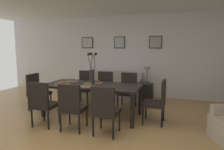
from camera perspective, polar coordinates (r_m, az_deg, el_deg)
ground_plane at (r=3.93m, az=-8.93°, el=-16.02°), size 9.00×9.00×0.00m
back_wall_panel at (r=6.65m, az=3.79°, el=5.46°), size 9.00×0.10×2.60m
dining_table at (r=4.61m, az=-5.72°, el=-3.54°), size 2.20×0.97×0.74m
dining_chair_near_left at (r=4.23m, az=-19.19°, el=-7.27°), size 0.45×0.45×0.92m
dining_chair_near_right at (r=5.72m, az=-7.78°, el=-2.97°), size 0.45×0.45×0.92m
dining_chair_far_left at (r=3.86m, az=-11.40°, el=-8.39°), size 0.47×0.47×0.92m
dining_chair_far_right at (r=5.43m, az=-2.26°, el=-3.48°), size 0.45×0.45×0.92m
dining_chair_mid_left at (r=3.60m, az=-1.98°, el=-9.46°), size 0.44×0.44×0.92m
dining_chair_mid_right at (r=5.24m, az=4.55°, el=-3.93°), size 0.45×0.45×0.92m
dining_chair_head_west at (r=5.42m, az=-20.70°, el=-4.03°), size 0.44×0.44×0.92m
dining_chair_head_east at (r=4.25m, az=12.95°, el=-6.93°), size 0.45×0.45×0.92m
centerpiece_vase at (r=4.55m, az=-5.76°, el=0.78°), size 0.21×0.23×0.73m
placemat_near_left at (r=4.72m, az=-14.17°, el=-2.62°), size 0.32×0.32×0.01m
bowl_near_left at (r=4.71m, az=-14.18°, el=-2.17°), size 0.17×0.17×0.07m
placemat_near_right at (r=5.08m, az=-11.54°, el=-1.78°), size 0.32×0.32×0.01m
bowl_near_right at (r=5.07m, az=-11.56°, el=-1.37°), size 0.17×0.17×0.07m
placemat_far_left at (r=4.40m, az=-6.88°, el=-3.18°), size 0.32×0.32×0.01m
bowl_far_left at (r=4.39m, az=-6.89°, el=-2.70°), size 0.17×0.17×0.07m
placemat_far_right at (r=4.79m, az=-4.67°, el=-2.23°), size 0.32×0.32×0.01m
bowl_far_right at (r=4.78m, az=-4.68°, el=-1.80°), size 0.17×0.17×0.07m
sofa at (r=6.33m, az=-0.21°, el=-3.96°), size 1.87×0.84×0.80m
side_table at (r=6.00m, az=9.89°, el=-4.96°), size 0.36×0.36×0.52m
table_lamp at (r=5.89m, az=10.04°, el=1.06°), size 0.22×0.22×0.51m
framed_picture_left at (r=7.03m, az=-7.09°, el=9.15°), size 0.42×0.03×0.37m
framed_picture_center at (r=6.62m, az=2.16°, el=9.28°), size 0.36×0.03×0.38m
framed_picture_right at (r=6.39m, az=12.34°, el=9.16°), size 0.40×0.03×0.38m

